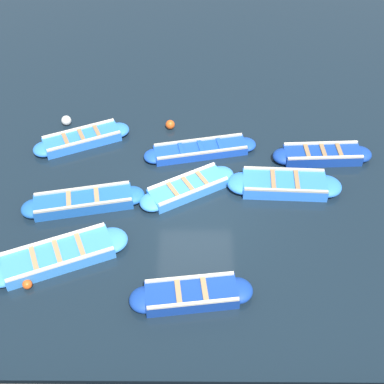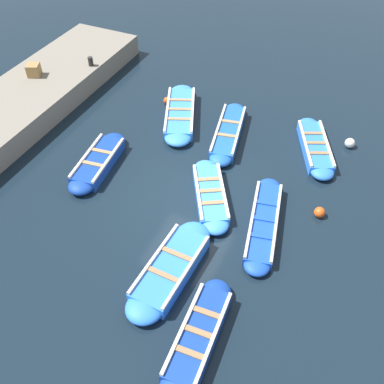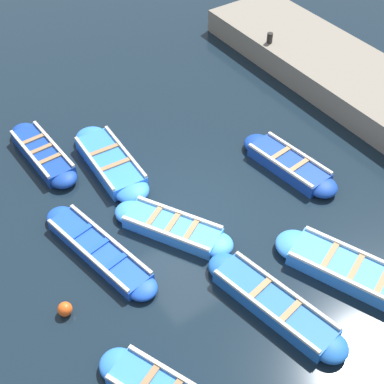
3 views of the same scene
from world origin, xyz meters
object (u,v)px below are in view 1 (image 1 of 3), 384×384
at_px(boat_drifting, 200,150).
at_px(boat_tucked, 188,188).
at_px(boat_outer_right, 191,295).
at_px(buoy_orange_near, 66,120).
at_px(boat_far_corner, 322,155).
at_px(buoy_white_drifting, 27,284).
at_px(buoy_yellow_far, 170,125).
at_px(boat_end_of_row, 84,202).
at_px(boat_bow_out, 58,256).
at_px(boat_mid_row, 284,185).
at_px(boat_broadside, 82,139).

bearing_deg(boat_drifting, boat_tucked, -12.30).
relative_size(boat_outer_right, boat_tucked, 1.03).
bearing_deg(boat_drifting, boat_outer_right, -2.57).
bearing_deg(boat_tucked, buoy_orange_near, -127.97).
height_order(boat_tucked, buoy_orange_near, boat_tucked).
distance_m(boat_far_corner, buoy_white_drifting, 10.00).
bearing_deg(buoy_orange_near, buoy_yellow_far, 86.95).
xyz_separation_m(boat_end_of_row, boat_drifting, (-2.46, 3.53, -0.04)).
height_order(boat_outer_right, buoy_orange_near, boat_outer_right).
distance_m(boat_drifting, buoy_yellow_far, 1.73).
height_order(boat_tucked, boat_bow_out, boat_bow_out).
bearing_deg(boat_end_of_row, boat_bow_out, -10.20).
relative_size(boat_mid_row, buoy_yellow_far, 11.05).
xyz_separation_m(boat_far_corner, boat_mid_row, (1.42, -1.41, 0.01)).
xyz_separation_m(boat_outer_right, boat_broadside, (-6.28, -3.77, -0.01)).
bearing_deg(buoy_white_drifting, buoy_yellow_far, 152.75).
xyz_separation_m(boat_bow_out, buoy_orange_near, (-6.10, -0.85, -0.01)).
distance_m(boat_bow_out, boat_broadside, 5.05).
relative_size(boat_far_corner, buoy_orange_near, 9.51).
xyz_separation_m(boat_bow_out, boat_broadside, (-5.05, -0.13, -0.01)).
height_order(boat_drifting, boat_broadside, boat_broadside).
distance_m(boat_end_of_row, boat_drifting, 4.30).
bearing_deg(boat_far_corner, boat_mid_row, -44.91).
height_order(boat_bow_out, buoy_yellow_far, boat_bow_out).
bearing_deg(boat_bow_out, boat_outer_right, 71.27).
bearing_deg(boat_bow_out, buoy_white_drifting, -36.44).
bearing_deg(boat_far_corner, boat_drifting, -93.88).
bearing_deg(boat_far_corner, buoy_yellow_far, -107.89).
height_order(boat_tucked, boat_end_of_row, boat_end_of_row).
bearing_deg(buoy_yellow_far, buoy_orange_near, -93.05).
height_order(boat_tucked, boat_drifting, boat_tucked).
bearing_deg(boat_far_corner, buoy_white_drifting, -58.93).
relative_size(boat_far_corner, boat_bow_out, 0.83).
bearing_deg(boat_end_of_row, buoy_yellow_far, 147.21).
xyz_separation_m(boat_outer_right, boat_drifting, (-5.77, 0.26, -0.04)).
height_order(boat_far_corner, boat_drifting, boat_far_corner).
relative_size(boat_tucked, buoy_yellow_far, 9.83).
bearing_deg(boat_bow_out, buoy_yellow_far, 154.30).
relative_size(boat_broadside, buoy_orange_near, 9.65).
bearing_deg(boat_mid_row, boat_outer_right, -34.91).
distance_m(boat_tucked, boat_broadside, 4.32).
xyz_separation_m(boat_tucked, buoy_white_drifting, (3.60, -4.16, -0.04)).
distance_m(boat_tucked, boat_end_of_row, 3.19).
distance_m(boat_outer_right, buoy_orange_near, 8.59).
relative_size(buoy_orange_near, buoy_yellow_far, 1.07).
bearing_deg(buoy_yellow_far, boat_tucked, 11.68).
bearing_deg(boat_tucked, boat_bow_out, -52.30).
distance_m(boat_mid_row, buoy_yellow_far, 4.76).
bearing_deg(boat_drifting, buoy_orange_near, -108.19).
distance_m(boat_outer_right, boat_far_corner, 6.96).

